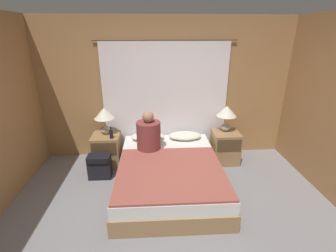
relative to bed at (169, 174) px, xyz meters
name	(u,v)px	position (x,y,z in m)	size (l,w,h in m)	color
ground_plane	(174,227)	(0.00, -0.88, -0.21)	(16.00, 16.00, 0.00)	gray
wall_back	(165,90)	(0.00, 1.14, 1.04)	(4.57, 0.06, 2.50)	#A37547
curtain_panel	(165,101)	(0.00, 1.08, 0.85)	(2.43, 0.02, 2.12)	white
bed	(169,174)	(0.00, 0.00, 0.00)	(1.53, 2.05, 0.42)	#99754C
nightstand_left	(107,150)	(-1.06, 0.70, 0.08)	(0.46, 0.47, 0.57)	#937047
nightstand_right	(225,147)	(1.06, 0.70, 0.08)	(0.46, 0.47, 0.57)	#937047
lamp_left	(104,116)	(-1.06, 0.78, 0.69)	(0.35, 0.35, 0.46)	#B2A899
lamp_right	(227,114)	(1.06, 0.78, 0.69)	(0.35, 0.35, 0.46)	#B2A899
pillow_left	(148,137)	(-0.34, 0.81, 0.27)	(0.59, 0.34, 0.12)	silver
pillow_right	(185,136)	(0.34, 0.81, 0.27)	(0.59, 0.34, 0.12)	silver
blanket_on_bed	(171,171)	(0.00, -0.31, 0.23)	(1.47, 1.38, 0.03)	#994C42
person_left_in_bed	(149,135)	(-0.31, 0.42, 0.48)	(0.39, 0.39, 0.66)	brown
beer_bottle_on_left_stand	(111,134)	(-0.93, 0.57, 0.44)	(0.06, 0.06, 0.20)	black
backpack_on_floor	(100,165)	(-1.11, 0.29, 0.02)	(0.36, 0.23, 0.40)	black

